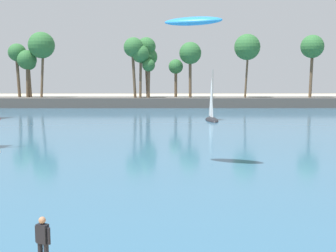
# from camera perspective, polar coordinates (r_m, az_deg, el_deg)

# --- Properties ---
(sea) EXTENTS (220.00, 105.14, 0.06)m
(sea) POSITION_cam_1_polar(r_m,az_deg,el_deg) (65.17, -0.69, 1.72)
(sea) COLOR #33607F
(sea) RESTS_ON ground
(palm_headland) EXTENTS (103.68, 6.32, 13.50)m
(palm_headland) POSITION_cam_1_polar(r_m,az_deg,el_deg) (77.45, -2.29, 5.78)
(palm_headland) COLOR #514C47
(palm_headland) RESTS_ON ground
(person_at_waterline) EXTENTS (0.51, 0.32, 1.67)m
(person_at_waterline) POSITION_cam_1_polar(r_m,az_deg,el_deg) (13.62, -16.36, -14.63)
(person_at_waterline) COLOR black
(person_at_waterline) RESTS_ON ground
(sailboat_far_left) EXTENTS (1.78, 4.87, 6.92)m
(sailboat_far_left) POSITION_cam_1_polar(r_m,az_deg,el_deg) (54.55, 5.86, 1.38)
(sailboat_far_left) COLOR black
(sailboat_far_left) RESTS_ON sea
(kite_aloft_high_over_bay) EXTENTS (3.85, 2.54, 0.76)m
(kite_aloft_high_over_bay) POSITION_cam_1_polar(r_m,az_deg,el_deg) (26.27, 3.35, 13.81)
(kite_aloft_high_over_bay) COLOR #237FD1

